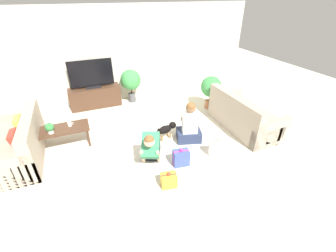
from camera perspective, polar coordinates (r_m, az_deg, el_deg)
The scene contains 17 objects.
ground_plane at distance 4.91m, azimuth -5.87°, elevation -4.80°, with size 16.00×16.00×0.00m, color beige.
wall_back at distance 6.74m, azimuth -13.43°, elevation 16.90°, with size 8.40×0.06×2.60m.
sofa_left at distance 5.24m, azimuth -33.86°, elevation -4.06°, with size 0.91×1.81×0.86m.
sofa_right at distance 5.63m, azimuth 18.56°, elevation 2.28°, with size 0.91×1.81×0.86m.
coffee_table at distance 5.13m, azimuth -25.14°, elevation -1.04°, with size 1.04×0.52×0.44m.
tv_console at distance 6.72m, azimuth -17.93°, elevation 7.00°, with size 1.38×0.42×0.58m.
tv at distance 6.50m, azimuth -18.84°, elevation 12.07°, with size 1.14×0.20×0.76m.
potted_plant_corner_right at distance 6.32m, azimuth 10.87°, elevation 9.46°, with size 0.57×0.57×0.91m.
potted_plant_back_right at distance 6.68m, azimuth -9.44°, elevation 11.25°, with size 0.58×0.58×0.96m.
person_kneeling at distance 4.28m, azimuth -4.25°, elevation -5.26°, with size 0.59×0.81×0.76m.
person_sitting at distance 4.86m, azimuth 5.45°, elevation -0.13°, with size 0.61×0.57×0.94m.
dog at distance 4.98m, azimuth -0.26°, elevation -0.70°, with size 0.54×0.24×0.36m.
gift_box_a at distance 3.90m, azimuth 0.21°, elevation -13.57°, with size 0.29×0.23×0.30m.
gift_box_b at distance 4.29m, azimuth 3.35°, elevation -8.03°, with size 0.32×0.23×0.38m.
gift_bag_a at distance 4.61m, azimuth 11.69°, elevation -5.52°, with size 0.24×0.17×0.35m.
mug at distance 5.10m, azimuth -23.69°, elevation 0.43°, with size 0.12×0.08×0.09m.
tabletop_plant at distance 4.98m, azimuth -27.87°, elevation -0.41°, with size 0.17×0.17×0.22m.
Camera 1 is at (-1.04, -3.84, 2.86)m, focal length 24.00 mm.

